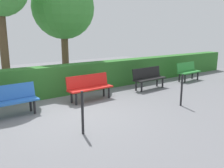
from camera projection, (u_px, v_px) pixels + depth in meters
ground_plane at (72, 113)px, 6.81m from camera, size 23.22×23.22×0.00m
bench_green at (188, 71)px, 11.23m from camera, size 1.39×0.52×0.86m
bench_black at (149, 77)px, 9.59m from camera, size 1.58×0.52×0.86m
bench_red at (90, 86)px, 7.97m from camera, size 1.61×0.49×0.86m
bench_blue at (11, 99)px, 6.44m from camera, size 1.43×0.52×0.86m
hedge_row at (74, 78)px, 9.02m from camera, size 19.22×0.63×1.08m
tree_near at (63, 8)px, 10.18m from camera, size 2.67×2.67×4.63m
railing_post_mid at (182, 90)px, 7.34m from camera, size 0.06×0.06×1.00m
railing_post_far at (83, 113)px, 5.28m from camera, size 0.06×0.06×1.00m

